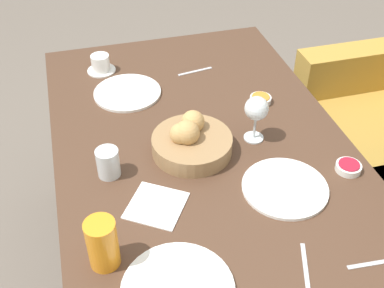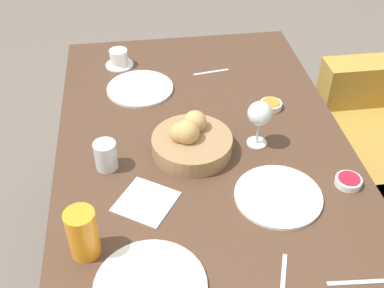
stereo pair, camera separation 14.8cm
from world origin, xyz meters
The scene contains 14 objects.
dining_table centered at (0.00, 0.00, 0.64)m, with size 1.57×0.92×0.73m.
bread_basket centered at (-0.03, -0.04, 0.77)m, with size 0.25×0.25×0.12m.
plate_near_left centered at (-0.40, -0.18, 0.73)m, with size 0.24×0.24×0.01m.
plate_far_center centered at (0.20, 0.17, 0.73)m, with size 0.25×0.25×0.01m.
juice_glass centered at (0.32, -0.36, 0.80)m, with size 0.08×0.08×0.14m.
water_tumbler centered at (0.01, -0.30, 0.77)m, with size 0.07×0.07×0.09m.
wine_glass centered at (-0.03, 0.17, 0.84)m, with size 0.08×0.08×0.16m.
coffee_cup centered at (-0.58, -0.25, 0.76)m, with size 0.11×0.11×0.07m.
jam_bowl_berry centered at (0.18, 0.38, 0.74)m, with size 0.08×0.08×0.03m.
jam_bowl_honey centered at (-0.22, 0.26, 0.74)m, with size 0.08×0.08×0.03m.
fork_silver centered at (0.50, 0.30, 0.73)m, with size 0.03×0.19×0.00m.
knife_silver centered at (0.49, 0.10, 0.73)m, with size 0.18×0.07×0.00m.
spoon_coffee centered at (-0.48, 0.10, 0.73)m, with size 0.03×0.14×0.00m.
napkin centered at (0.17, -0.20, 0.73)m, with size 0.20×0.20×0.00m.
Camera 1 is at (1.07, -0.34, 1.70)m, focal length 45.00 mm.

